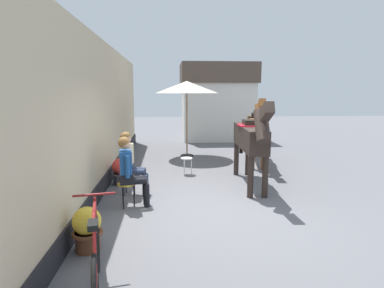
# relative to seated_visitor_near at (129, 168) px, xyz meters

# --- Properties ---
(ground_plane) EXTENTS (40.00, 40.00, 0.00)m
(ground_plane) POSITION_rel_seated_visitor_near_xyz_m (1.70, 2.93, -0.78)
(ground_plane) COLOR slate
(pub_facade_wall) EXTENTS (0.34, 14.00, 3.40)m
(pub_facade_wall) POSITION_rel_seated_visitor_near_xyz_m (-0.85, 1.43, 0.76)
(pub_facade_wall) COLOR #CCB793
(pub_facade_wall) RESTS_ON ground_plane
(distant_cottage) EXTENTS (3.40, 2.60, 3.50)m
(distant_cottage) POSITION_rel_seated_visitor_near_xyz_m (3.10, 9.14, 1.02)
(distant_cottage) COLOR silver
(distant_cottage) RESTS_ON ground_plane
(seated_visitor_near) EXTENTS (0.61, 0.48, 1.39)m
(seated_visitor_near) POSITION_rel_seated_visitor_near_xyz_m (0.00, 0.00, 0.00)
(seated_visitor_near) COLOR gold
(seated_visitor_near) RESTS_ON ground_plane
(seated_visitor_far) EXTENTS (0.61, 0.49, 1.39)m
(seated_visitor_far) POSITION_rel_seated_visitor_near_xyz_m (-0.06, 0.77, 0.00)
(seated_visitor_far) COLOR gold
(seated_visitor_far) RESTS_ON ground_plane
(saddled_horse_near) EXTENTS (0.56, 3.00, 2.06)m
(saddled_horse_near) POSITION_rel_seated_visitor_near_xyz_m (2.68, 1.22, 0.38)
(saddled_horse_near) COLOR #2D231E
(saddled_horse_near) RESTS_ON ground_plane
(saddled_horse_far) EXTENTS (0.85, 2.97, 2.06)m
(saddled_horse_far) POSITION_rel_seated_visitor_near_xyz_m (3.50, 3.70, 0.38)
(saddled_horse_far) COLOR brown
(saddled_horse_far) RESTS_ON ground_plane
(flower_planter_near) EXTENTS (0.43, 0.43, 0.64)m
(flower_planter_near) POSITION_rel_seated_visitor_near_xyz_m (-0.41, -1.76, -0.44)
(flower_planter_near) COLOR brown
(flower_planter_near) RESTS_ON ground_plane
(flower_planter_far) EXTENTS (0.43, 0.43, 0.64)m
(flower_planter_far) POSITION_rel_seated_visitor_near_xyz_m (-0.40, 1.62, -0.44)
(flower_planter_far) COLOR #4C4C51
(flower_planter_far) RESTS_ON ground_plane
(leaning_bicycle) EXTENTS (0.53, 1.74, 1.02)m
(leaning_bicycle) POSITION_rel_seated_visitor_near_xyz_m (-0.06, -2.80, -0.38)
(leaning_bicycle) COLOR black
(leaning_bicycle) RESTS_ON ground_plane
(cafe_parasol) EXTENTS (2.10, 2.10, 2.58)m
(cafe_parasol) POSITION_rel_seated_visitor_near_xyz_m (1.42, 4.93, 1.59)
(cafe_parasol) COLOR black
(cafe_parasol) RESTS_ON ground_plane
(spare_stool_white) EXTENTS (0.32, 0.32, 0.46)m
(spare_stool_white) POSITION_rel_seated_visitor_near_xyz_m (1.25, 2.46, -0.38)
(spare_stool_white) COLOR white
(spare_stool_white) RESTS_ON ground_plane
(satchel_bag) EXTENTS (0.12, 0.28, 0.20)m
(satchel_bag) POSITION_rel_seated_visitor_near_xyz_m (-0.04, 2.02, -0.68)
(satchel_bag) COLOR black
(satchel_bag) RESTS_ON ground_plane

